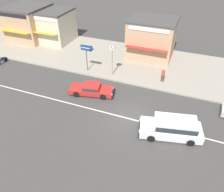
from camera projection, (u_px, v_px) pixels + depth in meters
ground_plane at (130, 119)px, 18.78m from camera, size 160.00×160.00×0.00m
lane_centre_stripe at (130, 119)px, 18.77m from camera, size 50.40×0.14×0.01m
kerb_strip at (155, 65)px, 26.27m from camera, size 68.00×10.00×0.15m
minivan_white_0 at (173, 127)px, 16.78m from camera, size 5.11×2.86×1.56m
sedan_red_2 at (92, 89)px, 21.46m from camera, size 4.60×2.47×1.06m
motorcycle_1 at (2, 60)px, 26.58m from camera, size 0.56×1.77×0.80m
street_clock at (112, 53)px, 22.87m from camera, size 0.68×0.22×3.53m
arrow_signboard at (90, 50)px, 23.47m from camera, size 1.59×0.67×3.11m
pedestrian_near_clock at (163, 74)px, 22.75m from camera, size 0.34×0.34×1.55m
shopfront_corner_warung at (52, 25)px, 31.12m from camera, size 5.50×5.59×4.36m
shopfront_mid_block at (29, 23)px, 31.69m from camera, size 5.46×6.40×4.63m
shopfront_far_kios at (151, 38)px, 26.82m from camera, size 5.54×5.33×4.72m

